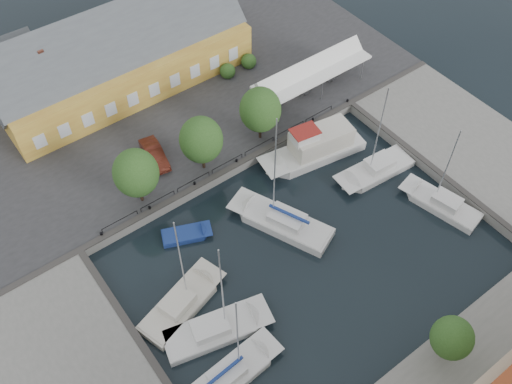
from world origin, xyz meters
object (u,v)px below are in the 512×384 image
Objects in this scene: west_boat_b at (181,305)px; west_boat_d at (231,376)px; car_red at (154,154)px; east_boat_c at (441,205)px; car_silver at (224,9)px; east_boat_a at (375,171)px; warehouse at (115,59)px; west_boat_c at (215,331)px; trawler at (316,148)px; tent_canopy at (312,72)px; center_sailboat at (283,223)px; launch_nw at (186,235)px.

west_boat_b is 1.01× the size of west_boat_d.
car_red is 0.47× the size of east_boat_c.
car_silver is 26.18m from car_red.
car_red is at bearing 141.24° from east_boat_a.
west_boat_c is at bearing -104.75° from warehouse.
trawler is 24.94m from west_boat_d.
tent_canopy is at bearing 80.82° from east_boat_a.
east_boat_a is 7.25m from east_boat_c.
east_boat_a is 1.05× the size of west_boat_d.
center_sailboat is 9.05m from launch_nw.
west_boat_b is at bearing -108.41° from warehouse.
center_sailboat is 15.49m from east_boat_c.
west_boat_b is (-20.42, -6.59, -0.76)m from trawler.
west_boat_c reaches higher than car_red.
east_boat_a is (3.33, -5.47, -0.75)m from trawler.
east_boat_c is (-0.74, -37.74, -1.52)m from car_silver.
east_boat_c is (13.62, -7.39, -0.10)m from center_sailboat.
west_boat_b is 3.77m from west_boat_c.
car_silver is 0.38× the size of west_boat_c.
warehouse is 13.17m from car_red.
west_boat_c is at bearing 73.77° from west_boat_d.
west_boat_b reaches higher than car_silver.
warehouse is 22.70m from launch_nw.
east_boat_a is at bearing -99.18° from tent_canopy.
center_sailboat is at bearing -58.26° from car_red.
west_boat_c is 1.06× the size of west_boat_d.
center_sailboat is at bearing 7.22° from west_boat_b.
east_boat_c is (16.52, -33.50, -4.17)m from warehouse.
west_boat_d reaches higher than tent_canopy.
tent_canopy is 1.02× the size of center_sailboat.
warehouse is at bearing 118.76° from east_boat_a.
west_boat_d is (-1.12, -3.84, 0.01)m from west_boat_c.
west_boat_b is (-23.75, -1.12, -0.00)m from east_boat_a.
east_boat_c reaches higher than car_red.
car_red is 0.41× the size of trawler.
car_silver is at bearing 54.34° from west_boat_c.
launch_nw is at bearing -94.79° from car_red.
east_boat_c is 25.93m from west_boat_d.
tent_canopy is 30.53m from west_boat_c.
west_boat_b is at bearing 167.17° from east_boat_c.
tent_canopy is at bearing 53.22° from trawler.
car_silver is 0.39× the size of trawler.
launch_nw is (-19.56, 4.81, -0.17)m from east_boat_a.
east_boat_a is (11.65, -0.41, -0.10)m from center_sailboat.
launch_nw is (-7.91, 4.40, -0.27)m from center_sailboat.
center_sailboat is 1.18× the size of trawler.
car_red reaches higher than car_silver.
east_boat_c is 0.85× the size of west_boat_c.
center_sailboat is at bearing -138.18° from tent_canopy.
west_boat_b is (-25.80, -13.78, -3.42)m from tent_canopy.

